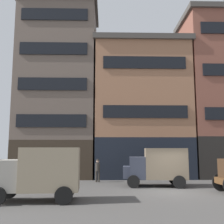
% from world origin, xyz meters
% --- Properties ---
extents(ground_plane, '(120.00, 120.00, 0.00)m').
position_xyz_m(ground_plane, '(0.00, 0.00, 0.00)').
color(ground_plane, '#4C4947').
extents(building_far_left, '(7.60, 6.19, 16.74)m').
position_xyz_m(building_far_left, '(-8.68, 9.41, 8.42)').
color(building_far_left, '#33281E').
rests_on(building_far_left, ground_plane).
extents(building_center_left, '(9.23, 6.19, 12.88)m').
position_xyz_m(building_center_left, '(-0.62, 9.42, 6.48)').
color(building_center_left, black).
rests_on(building_center_left, ground_plane).
extents(delivery_truck_near, '(4.49, 2.46, 2.62)m').
position_xyz_m(delivery_truck_near, '(-0.45, 2.65, 1.42)').
color(delivery_truck_near, '#333847').
rests_on(delivery_truck_near, ground_plane).
extents(delivery_truck_far, '(4.44, 2.33, 2.62)m').
position_xyz_m(delivery_truck_far, '(-7.36, -2.69, 1.42)').
color(delivery_truck_far, gray).
rests_on(delivery_truck_far, ground_plane).
extents(pedestrian_officer, '(0.41, 0.41, 1.79)m').
position_xyz_m(pedestrian_officer, '(-4.67, 5.24, 0.98)').
color(pedestrian_officer, '#38332D').
rests_on(pedestrian_officer, ground_plane).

